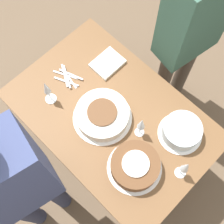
# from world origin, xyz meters

# --- Properties ---
(ground_plane) EXTENTS (12.00, 12.00, 0.00)m
(ground_plane) POSITION_xyz_m (0.00, 0.00, 0.00)
(ground_plane) COLOR brown
(dining_table) EXTENTS (1.24, 0.82, 0.78)m
(dining_table) POSITION_xyz_m (0.00, 0.00, 0.64)
(dining_table) COLOR brown
(dining_table) RESTS_ON ground_plane
(cake_center_white) EXTENTS (0.36, 0.36, 0.10)m
(cake_center_white) POSITION_xyz_m (-0.03, -0.05, 0.82)
(cake_center_white) COLOR white
(cake_center_white) RESTS_ON dining_table
(cake_front_chocolate) EXTENTS (0.31, 0.31, 0.11)m
(cake_front_chocolate) POSITION_xyz_m (0.32, -0.14, 0.83)
(cake_front_chocolate) COLOR white
(cake_front_chocolate) RESTS_ON dining_table
(cake_back_decorated) EXTENTS (0.26, 0.26, 0.10)m
(cake_back_decorated) POSITION_xyz_m (0.37, 0.20, 0.83)
(cake_back_decorated) COLOR white
(cake_back_decorated) RESTS_ON dining_table
(wine_glass_near) EXTENTS (0.06, 0.06, 0.21)m
(wine_glass_near) POSITION_xyz_m (0.19, 0.04, 0.92)
(wine_glass_near) COLOR silver
(wine_glass_near) RESTS_ON dining_table
(wine_glass_far) EXTENTS (0.06, 0.06, 0.22)m
(wine_glass_far) POSITION_xyz_m (0.52, 0.02, 0.92)
(wine_glass_far) COLOR silver
(wine_glass_far) RESTS_ON dining_table
(wine_glass_extra) EXTENTS (0.07, 0.07, 0.22)m
(wine_glass_extra) POSITION_xyz_m (-0.34, -0.19, 0.92)
(wine_glass_extra) COLOR silver
(wine_glass_extra) RESTS_ON dining_table
(fork_pile) EXTENTS (0.20, 0.13, 0.02)m
(fork_pile) POSITION_xyz_m (-0.38, -0.02, 0.79)
(fork_pile) COLOR silver
(fork_pile) RESTS_ON dining_table
(napkin_stack) EXTENTS (0.15, 0.20, 0.02)m
(napkin_stack) POSITION_xyz_m (-0.27, 0.23, 0.79)
(napkin_stack) COLOR silver
(napkin_stack) RESTS_ON dining_table
(person_cutting) EXTENTS (0.30, 0.44, 1.71)m
(person_cutting) POSITION_xyz_m (0.00, -0.67, 1.03)
(person_cutting) COLOR #2D334C
(person_cutting) RESTS_ON ground_plane
(person_watching) EXTENTS (0.28, 0.43, 1.60)m
(person_watching) POSITION_xyz_m (-0.01, 0.69, 0.96)
(person_watching) COLOR #4C4238
(person_watching) RESTS_ON ground_plane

